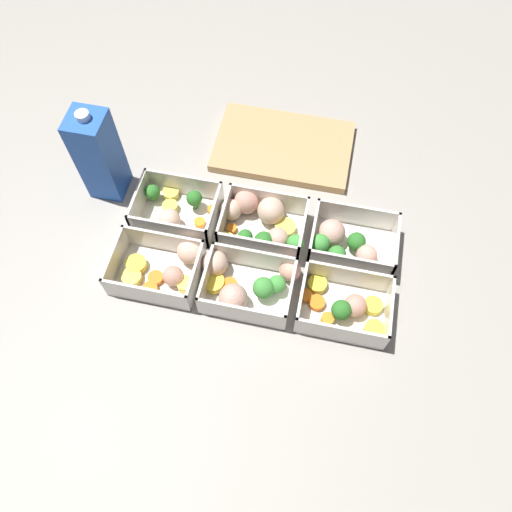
# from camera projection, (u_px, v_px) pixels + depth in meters

# --- Properties ---
(ground_plane) EXTENTS (4.00, 4.00, 0.00)m
(ground_plane) POSITION_uv_depth(u_px,v_px,m) (256.00, 261.00, 0.92)
(ground_plane) COLOR gray
(container_near_left) EXTENTS (0.16, 0.13, 0.06)m
(container_near_left) POSITION_uv_depth(u_px,v_px,m) (165.00, 267.00, 0.89)
(container_near_left) COLOR silver
(container_near_left) RESTS_ON ground_plane
(container_near_center) EXTENTS (0.18, 0.13, 0.06)m
(container_near_center) POSITION_uv_depth(u_px,v_px,m) (245.00, 284.00, 0.87)
(container_near_center) COLOR silver
(container_near_center) RESTS_ON ground_plane
(container_near_right) EXTENTS (0.16, 0.12, 0.06)m
(container_near_right) POSITION_uv_depth(u_px,v_px,m) (345.00, 307.00, 0.85)
(container_near_right) COLOR silver
(container_near_right) RESTS_ON ground_plane
(container_far_left) EXTENTS (0.16, 0.12, 0.06)m
(container_far_left) POSITION_uv_depth(u_px,v_px,m) (176.00, 209.00, 0.95)
(container_far_left) COLOR silver
(container_far_left) RESTS_ON ground_plane
(container_far_center) EXTENTS (0.17, 0.14, 0.06)m
(container_far_center) POSITION_uv_depth(u_px,v_px,m) (261.00, 222.00, 0.93)
(container_far_center) COLOR silver
(container_far_center) RESTS_ON ground_plane
(container_far_right) EXTENTS (0.15, 0.11, 0.06)m
(container_far_right) POSITION_uv_depth(u_px,v_px,m) (346.00, 243.00, 0.91)
(container_far_right) COLOR silver
(container_far_right) RESTS_ON ground_plane
(juice_carton) EXTENTS (0.07, 0.07, 0.20)m
(juice_carton) POSITION_uv_depth(u_px,v_px,m) (99.00, 155.00, 0.92)
(juice_carton) COLOR blue
(juice_carton) RESTS_ON ground_plane
(cutting_board) EXTENTS (0.28, 0.18, 0.02)m
(cutting_board) POSITION_uv_depth(u_px,v_px,m) (281.00, 146.00, 1.04)
(cutting_board) COLOR tan
(cutting_board) RESTS_ON ground_plane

